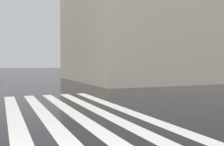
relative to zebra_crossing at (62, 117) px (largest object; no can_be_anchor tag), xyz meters
name	(u,v)px	position (x,y,z in m)	size (l,w,h in m)	color
zebra_crossing	(62,117)	(0.00, 0.00, 0.00)	(13.00, 5.50, 0.01)	silver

